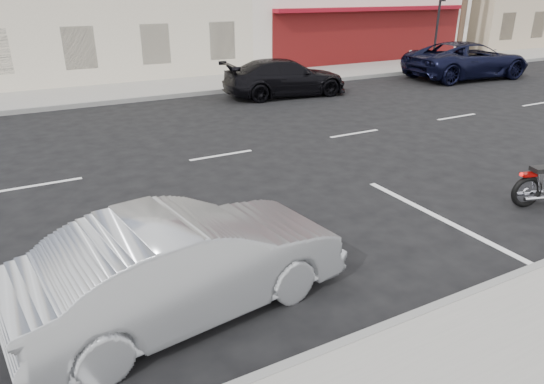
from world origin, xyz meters
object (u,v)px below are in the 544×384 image
at_px(suv_far, 467,60).
at_px(traffic_light, 440,14).
at_px(sedan_silver, 185,264).
at_px(fire_hydrant, 410,57).
at_px(car_far, 285,78).

bearing_deg(suv_far, traffic_light, -19.74).
bearing_deg(sedan_silver, suv_far, -65.77).
height_order(sedan_silver, suv_far, suv_far).
distance_m(fire_hydrant, sedan_silver, 21.80).
xyz_separation_m(fire_hydrant, suv_far, (-0.04, -3.57, 0.27)).
relative_size(sedan_silver, car_far, 0.87).
relative_size(sedan_silver, suv_far, 0.71).
relative_size(traffic_light, car_far, 0.82).
bearing_deg(fire_hydrant, suv_far, -90.68).
height_order(traffic_light, fire_hydrant, traffic_light).
height_order(traffic_light, sedan_silver, traffic_light).
relative_size(traffic_light, fire_hydrant, 5.28).
bearing_deg(traffic_light, fire_hydrant, 173.64).
height_order(sedan_silver, car_far, car_far).
bearing_deg(traffic_light, suv_far, -114.39).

